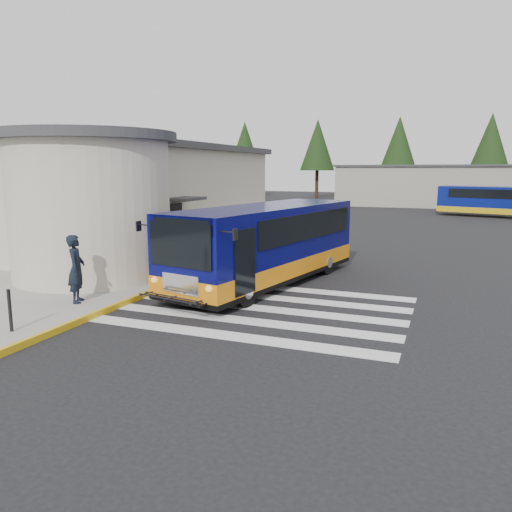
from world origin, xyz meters
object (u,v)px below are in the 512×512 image
(pedestrian_a, at_px, (76,269))
(far_bus_a, at_px, (492,200))
(transit_bus, at_px, (266,247))
(pedestrian_b, at_px, (51,258))
(bollard, at_px, (10,310))

(pedestrian_a, distance_m, far_bus_a, 35.50)
(transit_bus, xyz_separation_m, far_bus_a, (8.63, 28.64, 0.11))
(transit_bus, distance_m, pedestrian_b, 7.02)
(transit_bus, bearing_deg, pedestrian_a, -117.82)
(bollard, bearing_deg, transit_bus, 64.29)
(bollard, bearing_deg, far_bus_a, 71.35)
(pedestrian_b, bearing_deg, bollard, 26.15)
(far_bus_a, bearing_deg, pedestrian_a, 176.84)
(pedestrian_a, bearing_deg, far_bus_a, -49.44)
(pedestrian_a, bearing_deg, transit_bus, -68.39)
(far_bus_a, bearing_deg, bollard, 178.68)
(pedestrian_b, height_order, bollard, pedestrian_b)
(bollard, bearing_deg, pedestrian_b, 124.05)
(pedestrian_a, height_order, far_bus_a, far_bus_a)
(transit_bus, height_order, pedestrian_a, transit_bus)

